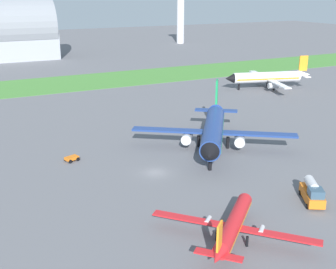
{
  "coord_description": "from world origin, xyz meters",
  "views": [
    {
      "loc": [
        -29.84,
        -64.82,
        30.59
      ],
      "look_at": [
        7.48,
        10.13,
        3.0
      ],
      "focal_mm": 47.02,
      "sensor_mm": 36.0,
      "label": 1
    }
  ],
  "objects": [
    {
      "name": "ground_plane",
      "position": [
        0.0,
        0.0,
        0.0
      ],
      "size": [
        600.0,
        600.0,
        0.0
      ],
      "primitive_type": "plane",
      "color": "slate"
    },
    {
      "name": "grass_taxiway_strip",
      "position": [
        0.0,
        84.01,
        0.04
      ],
      "size": [
        360.0,
        28.0,
        0.08
      ],
      "primitive_type": "cube",
      "color": "#478438",
      "rests_on": "ground_plane"
    },
    {
      "name": "airplane_parked_jet_far",
      "position": [
        61.69,
        46.35,
        3.77
      ],
      "size": [
        28.65,
        28.95,
        10.45
      ],
      "rotation": [
        0.0,
        0.0,
        2.86
      ],
      "color": "white",
      "rests_on": "ground_plane"
    },
    {
      "name": "airplane_midfield_jet",
      "position": [
        15.38,
        5.74,
        4.18
      ],
      "size": [
        28.33,
        28.49,
        11.62
      ],
      "rotation": [
        0.0,
        0.0,
        4.11
      ],
      "color": "navy",
      "rests_on": "ground_plane"
    },
    {
      "name": "airplane_foreground_turboprop",
      "position": [
        -0.49,
        -24.45,
        2.38
      ],
      "size": [
        15.75,
        16.81,
        6.5
      ],
      "rotation": [
        0.0,
        0.0,
        0.75
      ],
      "color": "red",
      "rests_on": "ground_plane"
    },
    {
      "name": "baggage_cart_near_gate",
      "position": [
        -11.76,
        12.05,
        0.57
      ],
      "size": [
        2.82,
        2.44,
        0.9
      ],
      "rotation": [
        0.0,
        0.0,
        0.34
      ],
      "color": "orange",
      "rests_on": "ground_plane"
    },
    {
      "name": "fuel_truck_midfield",
      "position": [
        16.47,
        -20.68,
        1.58
      ],
      "size": [
        5.31,
        6.84,
        3.29
      ],
      "rotation": [
        0.0,
        0.0,
        4.19
      ],
      "color": "orange",
      "rests_on": "ground_plane"
    },
    {
      "name": "control_tower",
      "position": [
        96.61,
        172.54,
        18.4
      ],
      "size": [
        8.0,
        8.0,
        30.63
      ],
      "color": "silver",
      "rests_on": "ground_plane"
    }
  ]
}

